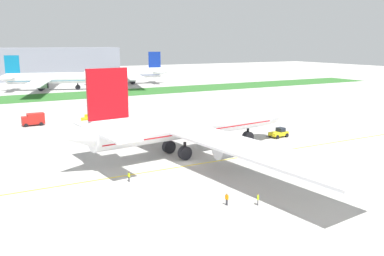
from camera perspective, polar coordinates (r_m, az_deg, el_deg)
The scene contains 12 objects.
ground_plane at distance 71.43m, azimuth -0.85°, elevation -4.96°, with size 600.00×600.00×0.00m, color #ADAAA5.
apron_taxi_line at distance 70.23m, azimuth -0.31°, elevation -5.25°, with size 280.00×0.36×0.01m, color yellow.
grass_median_strip at distance 169.21m, azimuth -17.48°, elevation 4.30°, with size 320.00×24.00×0.10m, color #2D6628.
airliner_foreground at distance 75.84m, azimuth -0.64°, elevation 0.45°, with size 47.70×75.30×16.69m.
pushback_tug at distance 92.77m, azimuth 12.08°, elevation -0.67°, with size 6.19×2.99×2.12m.
ground_crew_wingwalker_port at distance 53.50m, azimuth 4.89°, elevation -9.74°, with size 0.35×0.56×1.64m.
ground_crew_marshaller_front at distance 62.63m, azimuth -8.83°, elevation -6.63°, with size 0.24×0.55×1.56m.
ground_crew_wingwalker_starboard at distance 54.06m, azimuth 9.22°, elevation -9.68°, with size 0.44×0.46×1.56m.
service_truck_fuel_bowser at distance 106.66m, azimuth -13.96°, elevation 1.17°, with size 4.93×3.56×2.89m.
service_truck_catering_van at distance 110.95m, azimuth -21.32°, elevation 1.18°, with size 5.48×2.76×3.13m.
parked_airliner_far_centre at distance 191.64m, azimuth -19.77°, elevation 6.53°, with size 40.80×64.54×15.44m.
parked_airliner_far_right at distance 211.94m, azimuth -8.99°, elevation 7.59°, with size 42.93×67.50×16.24m.
Camera 1 is at (-31.62, -60.64, 20.62)m, focal length 38.08 mm.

